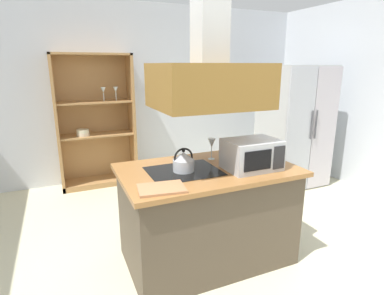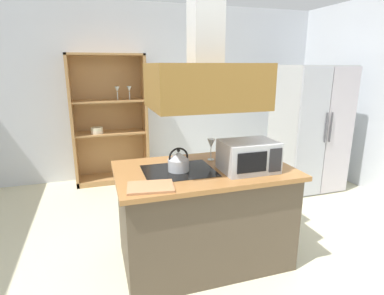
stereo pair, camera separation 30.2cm
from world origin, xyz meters
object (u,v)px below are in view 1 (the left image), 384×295
(refrigerator, at_px, (294,126))
(wine_glass_on_counter, at_px, (212,144))
(kettle, at_px, (184,162))
(fruit_bowl, at_px, (237,152))
(microwave, at_px, (252,154))
(dish_cabinet, at_px, (96,129))
(cutting_board, at_px, (161,188))

(refrigerator, relative_size, wine_glass_on_counter, 8.64)
(kettle, bearing_deg, fruit_bowl, 18.35)
(kettle, bearing_deg, microwave, -16.76)
(refrigerator, bearing_deg, dish_cabinet, 157.24)
(kettle, xyz_separation_m, cutting_board, (-0.30, -0.31, -0.08))
(dish_cabinet, bearing_deg, refrigerator, -22.76)
(cutting_board, height_order, wine_glass_on_counter, wine_glass_on_counter)
(cutting_board, distance_m, wine_glass_on_counter, 0.87)
(cutting_board, bearing_deg, wine_glass_on_counter, 37.79)
(fruit_bowl, bearing_deg, dish_cabinet, 116.83)
(refrigerator, height_order, fruit_bowl, refrigerator)
(dish_cabinet, height_order, kettle, dish_cabinet)
(kettle, bearing_deg, cutting_board, -134.19)
(refrigerator, distance_m, microwave, 2.24)
(cutting_board, bearing_deg, microwave, 8.93)
(wine_glass_on_counter, relative_size, fruit_bowl, 0.77)
(fruit_bowl, bearing_deg, kettle, -161.65)
(refrigerator, height_order, microwave, refrigerator)
(dish_cabinet, xyz_separation_m, kettle, (0.44, -2.40, 0.13))
(dish_cabinet, height_order, cutting_board, dish_cabinet)
(wine_glass_on_counter, bearing_deg, cutting_board, -142.21)
(kettle, relative_size, fruit_bowl, 0.77)
(microwave, height_order, wine_glass_on_counter, microwave)
(refrigerator, relative_size, fruit_bowl, 6.66)
(refrigerator, bearing_deg, cutting_board, -148.99)
(cutting_board, relative_size, wine_glass_on_counter, 1.65)
(kettle, bearing_deg, wine_glass_on_counter, 29.90)
(refrigerator, relative_size, microwave, 3.87)
(cutting_board, distance_m, fruit_bowl, 1.10)
(wine_glass_on_counter, bearing_deg, kettle, -150.10)
(refrigerator, bearing_deg, microwave, -140.48)
(refrigerator, relative_size, cutting_board, 5.24)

